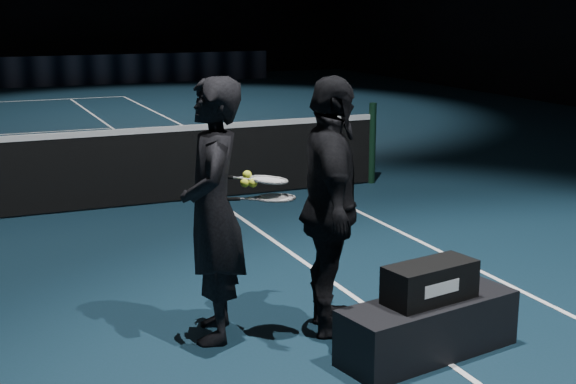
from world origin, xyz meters
The scene contains 9 objects.
net_post_right centered at (6.40, 0.00, 0.55)m, with size 0.10×0.10×1.10m, color black.
player_bench centered at (4.06, -5.02, 0.20)m, with size 1.33×0.44×0.40m, color black.
racket_bag centered at (4.06, -5.02, 0.53)m, with size 0.67×0.28×0.27m, color black.
bag_signature centered at (4.06, -5.17, 0.53)m, with size 0.31×0.00×0.09m, color white.
player_a centered at (2.80, -4.13, 0.95)m, with size 0.70×0.46×1.91m, color black.
player_b centered at (3.61, -4.38, 0.95)m, with size 1.12×0.47×1.91m, color black.
racket_lower centered at (3.23, -4.27, 1.04)m, with size 0.68×0.22×0.03m, color black, non-canonical shape.
racket_upper centered at (3.19, -4.21, 1.16)m, with size 0.68×0.22×0.03m, color black, non-canonical shape.
tennis_balls centered at (3.04, -4.20, 1.17)m, with size 0.12×0.10×0.12m, color gold, non-canonical shape.
Camera 1 is at (1.11, -9.43, 2.39)m, focal length 50.00 mm.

